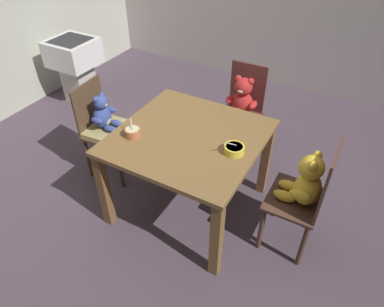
% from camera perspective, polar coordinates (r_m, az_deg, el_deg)
% --- Properties ---
extents(ground_plane, '(5.20, 5.20, 0.04)m').
position_cam_1_polar(ground_plane, '(3.05, -0.46, -8.53)').
color(ground_plane, '#4C3D48').
extents(dining_table, '(1.04, 1.04, 0.73)m').
position_cam_1_polar(dining_table, '(2.62, -0.53, 0.92)').
color(dining_table, brown).
rests_on(dining_table, ground_plane).
extents(teddy_chair_far_center, '(0.37, 0.37, 0.91)m').
position_cam_1_polar(teddy_chair_far_center, '(3.28, 8.08, 7.98)').
color(teddy_chair_far_center, '#572A27').
rests_on(teddy_chair_far_center, ground_plane).
extents(teddy_chair_near_right, '(0.36, 0.42, 0.94)m').
position_cam_1_polar(teddy_chair_near_right, '(2.49, 18.02, -5.30)').
color(teddy_chair_near_right, '#4D3226').
rests_on(teddy_chair_near_right, ground_plane).
extents(teddy_chair_near_left, '(0.43, 0.43, 0.87)m').
position_cam_1_polar(teddy_chair_near_left, '(3.15, -13.89, 4.80)').
color(teddy_chair_near_left, '#4D3724').
rests_on(teddy_chair_near_left, ground_plane).
extents(porridge_bowl_yellow_near_right, '(0.14, 0.15, 0.12)m').
position_cam_1_polar(porridge_bowl_yellow_near_right, '(2.39, 6.89, 0.71)').
color(porridge_bowl_yellow_near_right, yellow).
rests_on(porridge_bowl_yellow_near_right, dining_table).
extents(porridge_bowl_terracotta_near_left, '(0.11, 0.11, 0.12)m').
position_cam_1_polar(porridge_bowl_terracotta_near_left, '(2.56, -9.64, 3.44)').
color(porridge_bowl_terracotta_near_left, '#BE6E47').
rests_on(porridge_bowl_terracotta_near_left, dining_table).
extents(sink_basin, '(0.50, 0.48, 0.76)m').
position_cam_1_polar(sink_basin, '(4.44, -18.54, 14.01)').
color(sink_basin, '#B7B2A8').
rests_on(sink_basin, ground_plane).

